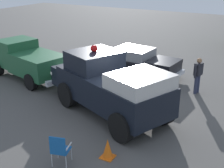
# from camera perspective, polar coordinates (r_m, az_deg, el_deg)

# --- Properties ---
(ground_plane) EXTENTS (60.00, 60.00, 0.00)m
(ground_plane) POSITION_cam_1_polar(r_m,az_deg,el_deg) (11.83, 2.42, -6.30)
(ground_plane) COLOR #514F4C
(vintage_fire_truck) EXTENTS (6.33, 4.34, 2.59)m
(vintage_fire_truck) POSITION_cam_1_polar(r_m,az_deg,el_deg) (11.76, -0.71, -0.06)
(vintage_fire_truck) COLOR black
(vintage_fire_truck) RESTS_ON ground
(classic_hot_rod) EXTENTS (4.53, 2.31, 1.46)m
(classic_hot_rod) POSITION_cam_1_polar(r_m,az_deg,el_deg) (16.15, 5.11, 4.13)
(classic_hot_rod) COLOR black
(classic_hot_rod) RESTS_ON ground
(parked_pickup) EXTENTS (5.09, 2.91, 1.90)m
(parked_pickup) POSITION_cam_1_polar(r_m,az_deg,el_deg) (16.34, -15.78, 4.50)
(parked_pickup) COLOR black
(parked_pickup) RESTS_ON ground
(lawn_chair_near_truck) EXTENTS (0.66, 0.66, 1.02)m
(lawn_chair_near_truck) POSITION_cam_1_polar(r_m,az_deg,el_deg) (15.89, -7.12, 3.17)
(lawn_chair_near_truck) COLOR #B7BABF
(lawn_chair_near_truck) RESTS_ON ground
(lawn_chair_by_car) EXTENTS (0.61, 0.61, 1.02)m
(lawn_chair_by_car) POSITION_cam_1_polar(r_m,az_deg,el_deg) (9.01, -9.87, -11.85)
(lawn_chair_by_car) COLOR #B7BABF
(lawn_chair_by_car) RESTS_ON ground
(spectator_seated) EXTENTS (0.64, 0.57, 1.29)m
(spectator_seated) POSITION_cam_1_polar(r_m,az_deg,el_deg) (15.83, -6.66, 3.54)
(spectator_seated) COLOR #383842
(spectator_seated) RESTS_ON ground
(spectator_standing) EXTENTS (0.35, 0.65, 1.68)m
(spectator_standing) POSITION_cam_1_polar(r_m,az_deg,el_deg) (14.26, 15.91, 1.98)
(spectator_standing) COLOR #2D334C
(spectator_standing) RESTS_ON ground
(traffic_cone) EXTENTS (0.40, 0.40, 0.64)m
(traffic_cone) POSITION_cam_1_polar(r_m,az_deg,el_deg) (9.38, -0.83, -12.11)
(traffic_cone) COLOR orange
(traffic_cone) RESTS_ON ground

